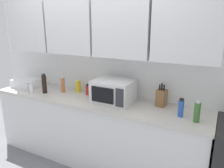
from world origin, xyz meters
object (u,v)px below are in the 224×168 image
Objects in this scene: bottle_green_oil at (197,112)px; bottle_yellow_mustard at (78,87)px; microwave at (113,91)px; bottle_white_jar at (31,88)px; knife_block at (161,98)px; bottle_red_sauce at (89,90)px; bottle_spice_jar at (63,85)px; dish_rack at (27,83)px; bottle_blue_cleaner at (181,108)px; bottle_soy_dark at (44,84)px.

bottle_yellow_mustard is (-1.62, 0.26, -0.03)m from bottle_green_oil.
microwave reaches higher than bottle_white_jar.
bottle_white_jar is at bearing -168.42° from knife_block.
bottle_green_oil reaches higher than bottle_white_jar.
bottle_white_jar is at bearing -156.74° from bottle_red_sauce.
bottle_spice_jar reaches higher than bottle_white_jar.
knife_block reaches higher than microwave.
bottle_yellow_mustard is at bearing 170.74° from bottle_green_oil.
bottle_white_jar is 0.92× the size of bottle_yellow_mustard.
dish_rack is at bearing -173.35° from bottle_red_sauce.
bottle_blue_cleaner is (1.46, -0.21, 0.02)m from bottle_yellow_mustard.
dish_rack is 1.90× the size of bottle_blue_cleaner.
bottle_white_jar is (-1.73, -0.35, -0.03)m from knife_block.
bottle_yellow_mustard reaches higher than dish_rack.
bottle_green_oil is 0.93× the size of bottle_spice_jar.
bottle_spice_jar is (-1.80, 0.15, 0.01)m from bottle_green_oil.
knife_block reaches higher than bottle_blue_cleaner.
bottle_green_oil is 1.80m from bottle_spice_jar.
microwave is at bearing -13.16° from bottle_yellow_mustard.
bottle_red_sauce is (0.74, 0.32, -0.00)m from bottle_white_jar.
bottle_soy_dark reaches higher than bottle_yellow_mustard.
bottle_red_sauce is at bearing -177.82° from knife_block.
microwave is 0.58m from knife_block.
microwave reaches higher than bottle_blue_cleaner.
bottle_soy_dark reaches higher than bottle_spice_jar.
bottle_red_sauce is (0.20, -0.04, -0.01)m from bottle_yellow_mustard.
bottle_green_oil is at bearing -9.26° from bottle_yellow_mustard.
knife_block is 1.77m from bottle_white_jar.
knife_block reaches higher than bottle_white_jar.
bottle_yellow_mustard is (0.85, 0.16, 0.02)m from dish_rack.
knife_block is at bearing 9.26° from bottle_soy_dark.
bottle_white_jar and bottle_red_sauce have the same top height.
knife_block is at bearing 148.25° from bottle_green_oil.
microwave is 3.17× the size of bottle_white_jar.
bottle_red_sauce is 0.55× the size of bottle_soy_dark.
knife_block is at bearing 4.82° from bottle_spice_jar.
bottle_yellow_mustard is 0.60× the size of bottle_soy_dark.
bottle_white_jar is at bearing -147.22° from bottle_soy_dark.
bottle_white_jar is (0.31, -0.19, 0.01)m from dish_rack.
bottle_red_sauce is (-0.99, -0.04, -0.03)m from knife_block.
knife_block is 0.33m from bottle_blue_cleaner.
microwave is at bearing 6.17° from bottle_soy_dark.
bottle_green_oil is 0.79× the size of bottle_soy_dark.
bottle_yellow_mustard is 1.47m from bottle_blue_cleaner.
knife_block reaches higher than dish_rack.
dish_rack is 2.05m from knife_block.
dish_rack is 1.77× the size of bottle_green_oil.
dish_rack is at bearing 168.13° from bottle_soy_dark.
knife_block is 1.87× the size of bottle_red_sauce.
bottle_yellow_mustard is at bearing 33.87° from bottle_soy_dark.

